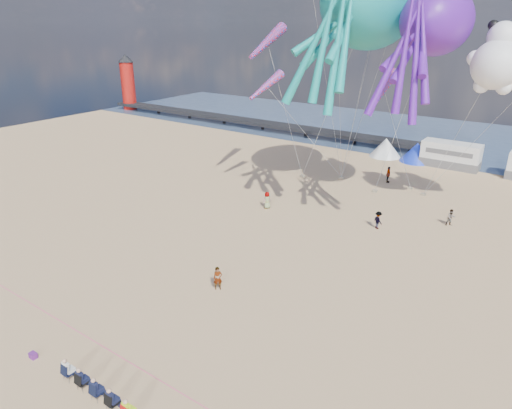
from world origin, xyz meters
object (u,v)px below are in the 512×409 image
(sandbag_c, at_px, (423,194))
(kite_panda, at_px, (497,65))
(windsock_mid, at_px, (384,89))
(kite_octopus_purple, at_px, (437,21))
(beachgoer_1, at_px, (451,218))
(motorhome_0, at_px, (451,155))
(sandbag_d, at_px, (410,188))
(beachgoer_2, at_px, (378,220))
(windsock_right, at_px, (266,86))
(sandbag_b, at_px, (375,191))
(lighthouse, at_px, (128,86))
(beachgoer_3, at_px, (388,175))
(beachgoer_0, at_px, (267,200))
(cooler_purple, at_px, (33,355))
(windsock_left, at_px, (267,42))
(sandbag_e, at_px, (341,178))
(tent_blue, at_px, (417,152))
(standing_person, at_px, (218,278))
(sandbag_a, at_px, (302,176))
(tent_white, at_px, (386,147))
(kite_octopus_teal, at_px, (370,3))
(spectator_row, at_px, (97,388))

(sandbag_c, xyz_separation_m, kite_panda, (5.16, -5.03, 13.20))
(windsock_mid, bearing_deg, kite_octopus_purple, -42.97)
(beachgoer_1, xyz_separation_m, windsock_mid, (-8.63, 4.35, 9.66))
(motorhome_0, distance_m, sandbag_d, 10.74)
(kite_octopus_purple, bearing_deg, sandbag_c, 89.34)
(windsock_mid, bearing_deg, sandbag_d, 40.77)
(beachgoer_2, relative_size, windsock_right, 0.36)
(sandbag_b, relative_size, windsock_right, 0.12)
(lighthouse, bearing_deg, beachgoer_3, -13.40)
(beachgoer_1, height_order, sandbag_d, beachgoer_1)
(beachgoer_0, bearing_deg, cooler_purple, 30.92)
(cooler_purple, relative_size, windsock_left, 0.06)
(kite_octopus_purple, bearing_deg, sandbag_e, 140.54)
(lighthouse, distance_m, tent_blue, 58.23)
(standing_person, distance_m, kite_panda, 26.31)
(lighthouse, distance_m, sandbag_a, 52.60)
(windsock_right, bearing_deg, tent_white, 90.35)
(standing_person, height_order, kite_octopus_teal, kite_octopus_teal)
(motorhome_0, relative_size, sandbag_a, 13.20)
(spectator_row, distance_m, kite_panda, 34.69)
(motorhome_0, xyz_separation_m, kite_octopus_purple, (0.96, -17.82, 14.91))
(motorhome_0, distance_m, tent_blue, 4.01)
(sandbag_b, relative_size, sandbag_e, 1.00)
(spectator_row, bearing_deg, beachgoer_0, 105.26)
(motorhome_0, bearing_deg, windsock_left, -125.85)
(windsock_left, xyz_separation_m, windsock_right, (0.62, -1.06, -3.87))
(lighthouse, distance_m, spectator_row, 77.49)
(beachgoer_1, relative_size, kite_octopus_teal, 0.10)
(tent_blue, relative_size, sandbag_d, 8.00)
(tent_white, xyz_separation_m, kite_octopus_teal, (2.93, -16.46, 16.60))
(cooler_purple, height_order, beachgoer_3, beachgoer_3)
(sandbag_c, xyz_separation_m, kite_octopus_purple, (0.63, -6.21, 16.30))
(cooler_purple, distance_m, beachgoer_1, 32.93)
(sandbag_e, height_order, windsock_right, windsock_right)
(tent_white, distance_m, kite_panda, 24.61)
(sandbag_e, bearing_deg, cooler_purple, -90.94)
(beachgoer_0, relative_size, sandbag_e, 3.24)
(sandbag_b, bearing_deg, tent_blue, 89.71)
(beachgoer_2, height_order, kite_panda, kite_panda)
(beachgoer_0, distance_m, kite_octopus_teal, 19.24)
(beachgoer_0, distance_m, kite_panda, 21.59)
(tent_blue, bearing_deg, windsock_right, -114.48)
(tent_white, relative_size, sandbag_d, 8.00)
(tent_white, relative_size, cooler_purple, 10.00)
(sandbag_a, bearing_deg, sandbag_d, 14.70)
(kite_panda, bearing_deg, lighthouse, -178.85)
(lighthouse, relative_size, sandbag_a, 18.00)
(beachgoer_2, distance_m, kite_octopus_purple, 16.22)
(beachgoer_2, relative_size, sandbag_a, 3.10)
(beachgoer_2, height_order, windsock_left, windsock_left)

